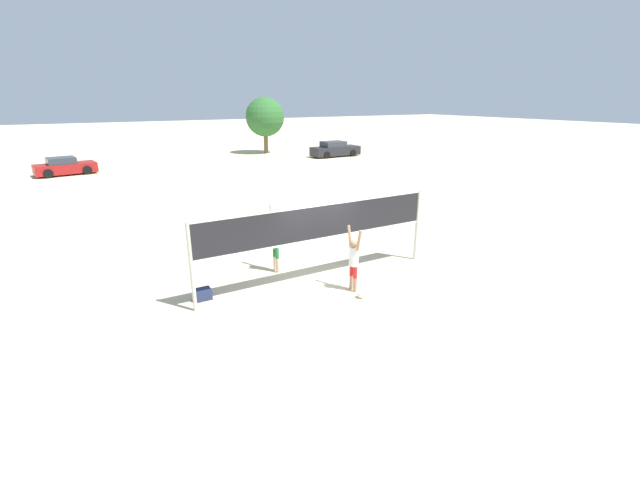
# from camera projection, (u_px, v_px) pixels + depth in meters

# --- Properties ---
(ground_plane) EXTENTS (200.00, 200.00, 0.00)m
(ground_plane) POSITION_uv_depth(u_px,v_px,m) (320.00, 281.00, 13.30)
(ground_plane) COLOR beige
(volleyball_net) EXTENTS (7.82, 0.11, 2.46)m
(volleyball_net) POSITION_uv_depth(u_px,v_px,m) (320.00, 227.00, 12.74)
(volleyball_net) COLOR beige
(volleyball_net) RESTS_ON ground_plane
(player_spiker) EXTENTS (0.28, 0.68, 1.94)m
(player_spiker) POSITION_uv_depth(u_px,v_px,m) (354.00, 258.00, 12.36)
(player_spiker) COLOR tan
(player_spiker) RESTS_ON ground_plane
(player_blocker) EXTENTS (0.28, 0.71, 2.20)m
(player_blocker) POSITION_uv_depth(u_px,v_px,m) (275.00, 238.00, 13.69)
(player_blocker) COLOR beige
(player_blocker) RESTS_ON ground_plane
(volleyball) EXTENTS (0.22, 0.22, 0.22)m
(volleyball) POSITION_uv_depth(u_px,v_px,m) (361.00, 294.00, 12.16)
(volleyball) COLOR white
(volleyball) RESTS_ON ground_plane
(gear_bag) EXTENTS (0.48, 0.35, 0.31)m
(gear_bag) POSITION_uv_depth(u_px,v_px,m) (202.00, 294.00, 12.07)
(gear_bag) COLOR navy
(gear_bag) RESTS_ON ground_plane
(parked_car_near) EXTENTS (4.81, 1.92, 1.45)m
(parked_car_near) POSITION_uv_depth(u_px,v_px,m) (335.00, 150.00, 41.02)
(parked_car_near) COLOR #232328
(parked_car_near) RESTS_ON ground_plane
(parked_car_mid) EXTENTS (4.24, 2.33, 1.29)m
(parked_car_mid) POSITION_uv_depth(u_px,v_px,m) (65.00, 167.00, 31.34)
(parked_car_mid) COLOR maroon
(parked_car_mid) RESTS_ON ground_plane
(tree_left_cluster) EXTENTS (3.84, 3.84, 5.49)m
(tree_left_cluster) POSITION_uv_depth(u_px,v_px,m) (265.00, 117.00, 42.59)
(tree_left_cluster) COLOR brown
(tree_left_cluster) RESTS_ON ground_plane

